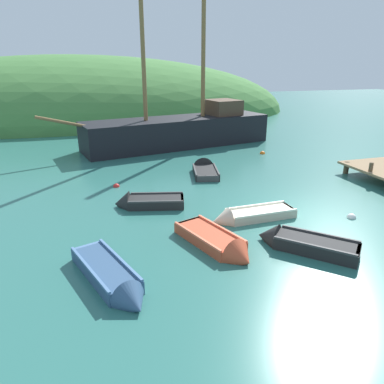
# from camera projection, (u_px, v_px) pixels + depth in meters

# --- Properties ---
(ground_plane) EXTENTS (120.00, 120.00, 0.00)m
(ground_plane) POSITION_uv_depth(u_px,v_px,m) (296.00, 212.00, 14.62)
(ground_plane) COLOR #2D6B60
(shore_hill) EXTENTS (51.43, 26.47, 13.42)m
(shore_hill) POSITION_uv_depth(u_px,v_px,m) (77.00, 115.00, 41.87)
(shore_hill) COLOR #477F3D
(shore_hill) RESTS_ON ground
(sailing_ship) EXTENTS (16.39, 6.02, 12.73)m
(sailing_ship) POSITION_uv_depth(u_px,v_px,m) (180.00, 135.00, 26.15)
(sailing_ship) COLOR black
(sailing_ship) RESTS_ON ground
(rowboat_center) EXTENTS (3.40, 1.05, 0.93)m
(rowboat_center) POSITION_uv_depth(u_px,v_px,m) (249.00, 217.00, 13.88)
(rowboat_center) COLOR beige
(rowboat_center) RESTS_ON ground
(rowboat_near_dock) EXTENTS (2.97, 3.02, 1.00)m
(rowboat_near_dock) POSITION_uv_depth(u_px,v_px,m) (301.00, 244.00, 11.68)
(rowboat_near_dock) COLOR black
(rowboat_near_dock) RESTS_ON ground
(rowboat_outer_right) EXTENTS (2.06, 3.69, 0.94)m
(rowboat_outer_right) POSITION_uv_depth(u_px,v_px,m) (112.00, 280.00, 9.78)
(rowboat_outer_right) COLOR #335175
(rowboat_outer_right) RESTS_ON ground
(rowboat_portside) EXTENTS (1.83, 3.11, 1.19)m
(rowboat_portside) POSITION_uv_depth(u_px,v_px,m) (205.00, 171.00, 19.81)
(rowboat_portside) COLOR black
(rowboat_portside) RESTS_ON ground
(rowboat_outer_left) EXTENTS (3.09, 1.79, 1.08)m
(rowboat_outer_left) POSITION_uv_depth(u_px,v_px,m) (145.00, 203.00, 15.16)
(rowboat_outer_left) COLOR black
(rowboat_outer_left) RESTS_ON ground
(rowboat_far) EXTENTS (2.08, 3.45, 1.08)m
(rowboat_far) POSITION_uv_depth(u_px,v_px,m) (219.00, 245.00, 11.70)
(rowboat_far) COLOR #C64C2D
(rowboat_far) RESTS_ON ground
(buoy_white) EXTENTS (0.35, 0.35, 0.35)m
(buoy_white) POSITION_uv_depth(u_px,v_px,m) (351.00, 218.00, 14.04)
(buoy_white) COLOR white
(buoy_white) RESTS_ON ground
(buoy_orange) EXTENTS (0.35, 0.35, 0.35)m
(buoy_orange) POSITION_uv_depth(u_px,v_px,m) (262.00, 154.00, 24.02)
(buoy_orange) COLOR orange
(buoy_orange) RESTS_ON ground
(buoy_red) EXTENTS (0.32, 0.32, 0.32)m
(buoy_red) POSITION_uv_depth(u_px,v_px,m) (116.00, 187.00, 17.59)
(buoy_red) COLOR red
(buoy_red) RESTS_ON ground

